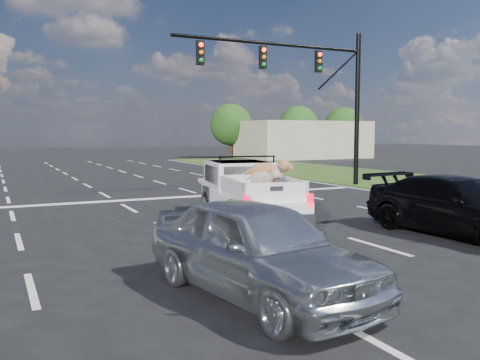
# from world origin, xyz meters

# --- Properties ---
(ground) EXTENTS (160.00, 160.00, 0.00)m
(ground) POSITION_xyz_m (0.00, 0.00, 0.00)
(ground) COLOR black
(ground) RESTS_ON ground
(road_markings) EXTENTS (17.75, 60.00, 0.01)m
(road_markings) POSITION_xyz_m (0.00, 6.56, 0.01)
(road_markings) COLOR silver
(road_markings) RESTS_ON ground
(traffic_signal) EXTENTS (9.11, 0.31, 7.00)m
(traffic_signal) POSITION_xyz_m (7.20, 10.50, 4.73)
(traffic_signal) COLOR black
(traffic_signal) RESTS_ON ground
(building_right) EXTENTS (12.00, 7.00, 3.60)m
(building_right) POSITION_xyz_m (22.00, 34.00, 1.80)
(building_right) COLOR #C1B394
(building_right) RESTS_ON ground
(tree_far_d) EXTENTS (4.20, 4.20, 5.40)m
(tree_far_d) POSITION_xyz_m (16.00, 38.00, 3.29)
(tree_far_d) COLOR #332114
(tree_far_d) RESTS_ON ground
(tree_far_e) EXTENTS (4.20, 4.20, 5.40)m
(tree_far_e) POSITION_xyz_m (24.00, 38.00, 3.29)
(tree_far_e) COLOR #332114
(tree_far_e) RESTS_ON ground
(tree_far_f) EXTENTS (4.20, 4.20, 5.40)m
(tree_far_f) POSITION_xyz_m (30.00, 38.00, 3.29)
(tree_far_f) COLOR #332114
(tree_far_f) RESTS_ON ground
(pickup_truck) EXTENTS (2.64, 5.14, 1.84)m
(pickup_truck) POSITION_xyz_m (0.65, 4.10, 0.86)
(pickup_truck) COLOR black
(pickup_truck) RESTS_ON ground
(silver_sedan) EXTENTS (2.42, 4.58, 1.49)m
(silver_sedan) POSITION_xyz_m (-2.20, -1.83, 0.74)
(silver_sedan) COLOR #B0B3B7
(silver_sedan) RESTS_ON ground
(black_coupe) EXTENTS (2.39, 5.04, 1.42)m
(black_coupe) POSITION_xyz_m (4.32, 0.07, 0.71)
(black_coupe) COLOR black
(black_coupe) RESTS_ON ground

